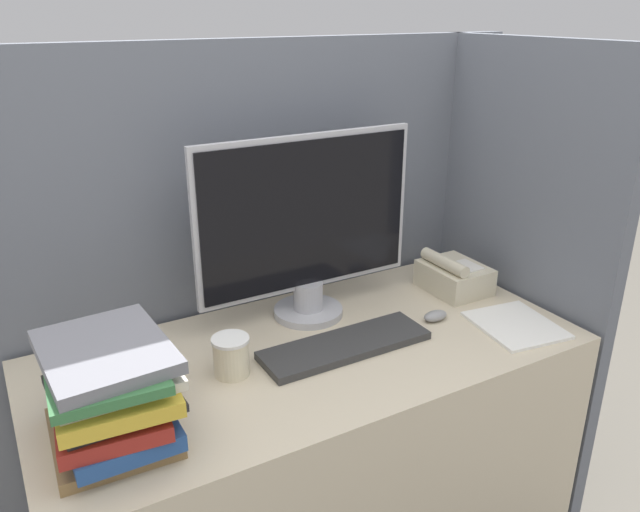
{
  "coord_description": "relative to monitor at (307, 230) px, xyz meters",
  "views": [
    {
      "loc": [
        -0.66,
        -0.87,
        1.57
      ],
      "look_at": [
        0.04,
        0.35,
        1.0
      ],
      "focal_mm": 35.0,
      "sensor_mm": 36.0,
      "label": 1
    }
  ],
  "objects": [
    {
      "name": "mouse",
      "position": [
        0.29,
        -0.21,
        -0.24
      ],
      "size": [
        0.07,
        0.04,
        0.03
      ],
      "color": "gray",
      "rests_on": "desk"
    },
    {
      "name": "desk_telephone",
      "position": [
        0.46,
        -0.08,
        -0.2
      ],
      "size": [
        0.16,
        0.19,
        0.12
      ],
      "color": "beige",
      "rests_on": "desk"
    },
    {
      "name": "cubicle_panel_rear",
      "position": [
        -0.08,
        0.19,
        -0.27
      ],
      "size": [
        1.77,
        0.04,
        1.49
      ],
      "color": "slate",
      "rests_on": "ground_plane"
    },
    {
      "name": "book_stack",
      "position": [
        -0.59,
        -0.28,
        -0.14
      ],
      "size": [
        0.25,
        0.31,
        0.21
      ],
      "color": "olive",
      "rests_on": "desk"
    },
    {
      "name": "paper_pile",
      "position": [
        0.45,
        -0.34,
        -0.24
      ],
      "size": [
        0.23,
        0.25,
        0.01
      ],
      "color": "white",
      "rests_on": "desk"
    },
    {
      "name": "cubicle_panel_right",
      "position": [
        0.64,
        -0.14,
        -0.27
      ],
      "size": [
        0.04,
        0.7,
        1.49
      ],
      "color": "slate",
      "rests_on": "ground_plane"
    },
    {
      "name": "keyboard",
      "position": [
        -0.01,
        -0.21,
        -0.24
      ],
      "size": [
        0.44,
        0.14,
        0.02
      ],
      "color": "#333333",
      "rests_on": "desk"
    },
    {
      "name": "monitor",
      "position": [
        0.0,
        0.0,
        0.0
      ],
      "size": [
        0.62,
        0.19,
        0.5
      ],
      "color": "#B7B7BC",
      "rests_on": "desk"
    },
    {
      "name": "desk",
      "position": [
        -0.08,
        -0.17,
        -0.63
      ],
      "size": [
        1.37,
        0.64,
        0.76
      ],
      "color": "beige",
      "rests_on": "ground_plane"
    },
    {
      "name": "coffee_cup",
      "position": [
        -0.3,
        -0.18,
        -0.2
      ],
      "size": [
        0.09,
        0.09,
        0.1
      ],
      "color": "beige",
      "rests_on": "desk"
    }
  ]
}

